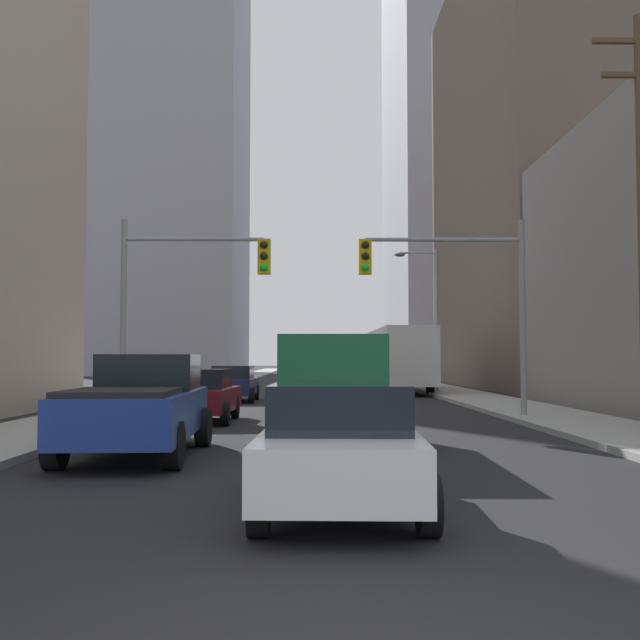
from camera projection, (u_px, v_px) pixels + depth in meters
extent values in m
cube|color=#9E9E99|center=(218.00, 384.00, 54.01)|extent=(3.05, 160.00, 0.15)
cube|color=#9E9E99|center=(416.00, 384.00, 54.13)|extent=(3.05, 160.00, 0.15)
cube|color=silver|center=(399.00, 356.00, 41.86)|extent=(2.58, 11.52, 2.90)
cube|color=black|center=(376.00, 347.00, 41.87)|extent=(0.09, 10.58, 0.80)
cube|color=red|center=(376.00, 367.00, 41.82)|extent=(0.09, 10.58, 0.28)
cylinder|color=black|center=(372.00, 381.00, 45.79)|extent=(0.32, 1.00, 1.00)
cylinder|color=black|center=(412.00, 381.00, 45.81)|extent=(0.32, 1.00, 1.00)
cylinder|color=black|center=(383.00, 385.00, 38.56)|extent=(0.32, 1.00, 1.00)
cylinder|color=black|center=(430.00, 385.00, 38.58)|extent=(0.32, 1.00, 1.00)
cube|color=navy|center=(138.00, 414.00, 14.37)|extent=(2.20, 5.47, 0.80)
cube|color=black|center=(150.00, 372.00, 15.38)|extent=(1.87, 1.87, 0.70)
cube|color=black|center=(121.00, 392.00, 13.04)|extent=(1.85, 2.44, 0.10)
cylinder|color=black|center=(111.00, 427.00, 16.07)|extent=(0.28, 0.80, 0.80)
cylinder|color=black|center=(203.00, 427.00, 16.09)|extent=(0.28, 0.80, 0.80)
cylinder|color=black|center=(55.00, 446.00, 12.62)|extent=(0.28, 0.80, 0.80)
cylinder|color=black|center=(173.00, 446.00, 12.63)|extent=(0.28, 0.80, 0.80)
cube|color=#195938|center=(332.00, 383.00, 16.40)|extent=(2.10, 5.24, 1.90)
cube|color=black|center=(330.00, 362.00, 19.03)|extent=(1.76, 0.05, 0.60)
cylinder|color=black|center=(289.00, 422.00, 18.01)|extent=(0.24, 0.72, 0.72)
cylinder|color=black|center=(372.00, 421.00, 18.03)|extent=(0.24, 0.72, 0.72)
cylinder|color=black|center=(284.00, 436.00, 14.68)|extent=(0.24, 0.72, 0.72)
cylinder|color=black|center=(385.00, 436.00, 14.70)|extent=(0.24, 0.72, 0.72)
cube|color=white|center=(339.00, 457.00, 9.26)|extent=(1.94, 4.26, 0.65)
cube|color=black|center=(340.00, 407.00, 9.14)|extent=(1.65, 1.95, 0.55)
cylinder|color=black|center=(273.00, 468.00, 10.58)|extent=(0.22, 0.64, 0.64)
cylinder|color=black|center=(399.00, 468.00, 10.60)|extent=(0.22, 0.64, 0.64)
cylinder|color=black|center=(259.00, 506.00, 7.90)|extent=(0.22, 0.64, 0.64)
cylinder|color=black|center=(428.00, 505.00, 7.91)|extent=(0.22, 0.64, 0.64)
cube|color=maroon|center=(201.00, 399.00, 22.33)|extent=(1.96, 4.27, 0.65)
cube|color=black|center=(200.00, 379.00, 22.21)|extent=(1.66, 1.96, 0.55)
cylinder|color=black|center=(178.00, 408.00, 23.65)|extent=(0.22, 0.64, 0.64)
cylinder|color=black|center=(235.00, 408.00, 23.66)|extent=(0.22, 0.64, 0.64)
cylinder|color=black|center=(161.00, 414.00, 20.96)|extent=(0.22, 0.64, 0.64)
cylinder|color=black|center=(225.00, 414.00, 20.98)|extent=(0.22, 0.64, 0.64)
cube|color=maroon|center=(320.00, 384.00, 35.98)|extent=(1.80, 4.20, 0.65)
cube|color=black|center=(320.00, 371.00, 35.86)|extent=(1.59, 1.90, 0.55)
cylinder|color=black|center=(302.00, 390.00, 37.30)|extent=(0.22, 0.64, 0.64)
cylinder|color=black|center=(338.00, 390.00, 37.32)|extent=(0.22, 0.64, 0.64)
cylinder|color=black|center=(301.00, 392.00, 34.62)|extent=(0.22, 0.64, 0.64)
cylinder|color=black|center=(340.00, 392.00, 34.63)|extent=(0.22, 0.64, 0.64)
cube|color=#141E4C|center=(234.00, 386.00, 33.08)|extent=(1.91, 4.25, 0.65)
cube|color=black|center=(233.00, 372.00, 32.96)|extent=(1.63, 1.94, 0.55)
cylinder|color=black|center=(217.00, 393.00, 34.39)|extent=(0.22, 0.64, 0.64)
cylinder|color=black|center=(256.00, 393.00, 34.41)|extent=(0.22, 0.64, 0.64)
cylinder|color=black|center=(209.00, 395.00, 31.71)|extent=(0.22, 0.64, 0.64)
cylinder|color=black|center=(251.00, 395.00, 31.73)|extent=(0.22, 0.64, 0.64)
cylinder|color=gray|center=(123.00, 319.00, 23.18)|extent=(0.18, 0.18, 6.00)
cylinder|color=gray|center=(194.00, 239.00, 23.32)|extent=(4.20, 0.12, 0.12)
cube|color=gold|center=(264.00, 257.00, 23.31)|extent=(0.38, 0.30, 1.05)
sphere|color=black|center=(264.00, 245.00, 23.16)|extent=(0.24, 0.24, 0.24)
sphere|color=black|center=(264.00, 256.00, 23.14)|extent=(0.24, 0.24, 0.24)
sphere|color=#19D833|center=(264.00, 267.00, 23.12)|extent=(0.24, 0.24, 0.24)
cylinder|color=gray|center=(523.00, 319.00, 23.29)|extent=(0.18, 0.18, 6.00)
cylinder|color=gray|center=(443.00, 240.00, 23.38)|extent=(4.73, 0.12, 0.12)
cube|color=gold|center=(365.00, 257.00, 23.34)|extent=(0.38, 0.30, 1.05)
sphere|color=black|center=(365.00, 245.00, 23.18)|extent=(0.24, 0.24, 0.24)
sphere|color=black|center=(365.00, 256.00, 23.17)|extent=(0.24, 0.24, 0.24)
sphere|color=#19D833|center=(365.00, 267.00, 23.15)|extent=(0.24, 0.24, 0.24)
cube|color=brown|center=(640.00, 41.00, 17.86)|extent=(2.20, 0.12, 0.12)
cylinder|color=gray|center=(437.00, 321.00, 40.08)|extent=(0.16, 0.16, 7.50)
cylinder|color=gray|center=(418.00, 253.00, 40.25)|extent=(1.90, 0.10, 0.10)
ellipsoid|color=#4C4C51|center=(400.00, 255.00, 40.23)|extent=(0.56, 0.32, 0.20)
cube|color=#93939E|center=(172.00, 149.00, 91.51)|extent=(16.64, 21.78, 52.97)
cube|color=#66564C|center=(582.00, 166.00, 50.72)|extent=(15.44, 26.76, 28.75)
cube|color=#93939E|center=(454.00, 95.00, 93.01)|extent=(14.81, 28.41, 66.70)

